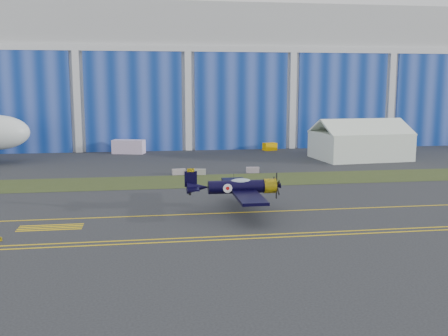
{
  "coord_description": "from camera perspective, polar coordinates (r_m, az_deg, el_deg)",
  "views": [
    {
      "loc": [
        -8.88,
        -58.29,
        13.45
      ],
      "look_at": [
        0.6,
        4.36,
        3.33
      ],
      "focal_mm": 42.0,
      "sensor_mm": 36.0,
      "label": 1
    }
  ],
  "objects": [
    {
      "name": "hold_short_ladder",
      "position": [
        52.76,
        -18.37,
        -6.16
      ],
      "size": [
        6.0,
        2.4,
        0.02
      ],
      "primitive_type": null,
      "color": "yellow",
      "rests_on": "ground"
    },
    {
      "name": "barrier_b",
      "position": [
        78.8,
        -2.73,
        -0.43
      ],
      "size": [
        2.06,
        0.86,
        0.9
      ],
      "primitive_type": "cube",
      "rotation": [
        0.0,
        0.0,
        -0.13
      ],
      "color": "#969892",
      "rests_on": "ground"
    },
    {
      "name": "ground",
      "position": [
        60.48,
        0.05,
        -3.78
      ],
      "size": [
        260.0,
        260.0,
        0.0
      ],
      "primitive_type": "plane",
      "color": "#2C2E33",
      "rests_on": "ground"
    },
    {
      "name": "edge_line_near",
      "position": [
        46.66,
        2.76,
        -7.68
      ],
      "size": [
        80.0,
        0.2,
        0.02
      ],
      "primitive_type": "cube",
      "color": "yellow",
      "rests_on": "ground"
    },
    {
      "name": "edge_line_far",
      "position": [
        47.6,
        2.52,
        -7.34
      ],
      "size": [
        80.0,
        0.2,
        0.02
      ],
      "primitive_type": "cube",
      "color": "yellow",
      "rests_on": "ground"
    },
    {
      "name": "barrier_a",
      "position": [
        79.14,
        -4.95,
        -0.41
      ],
      "size": [
        2.06,
        0.88,
        0.9
      ],
      "primitive_type": "cube",
      "rotation": [
        0.0,
        0.0,
        0.14
      ],
      "color": "#998D94",
      "rests_on": "ground"
    },
    {
      "name": "taxiway_centreline",
      "position": [
        55.67,
        0.83,
        -4.9
      ],
      "size": [
        200.0,
        0.2,
        0.02
      ],
      "primitive_type": "cube",
      "color": "yellow",
      "rests_on": "ground"
    },
    {
      "name": "warbird",
      "position": [
        55.53,
        1.39,
        -2.06
      ],
      "size": [
        11.51,
        13.89,
        4.12
      ],
      "rotation": [
        0.0,
        0.0,
        -0.0
      ],
      "color": "black",
      "rests_on": "ground"
    },
    {
      "name": "barrier_c",
      "position": [
        80.68,
        3.14,
        -0.21
      ],
      "size": [
        2.05,
        0.82,
        0.9
      ],
      "primitive_type": "cube",
      "rotation": [
        0.0,
        0.0,
        -0.11
      ],
      "color": "gray",
      "rests_on": "ground"
    },
    {
      "name": "hangar",
      "position": [
        130.39,
        -4.77,
        9.71
      ],
      "size": [
        220.0,
        45.7,
        30.0
      ],
      "color": "silver",
      "rests_on": "ground"
    },
    {
      "name": "shipping_container",
      "position": [
        104.79,
        -10.34,
        2.29
      ],
      "size": [
        6.66,
        4.11,
        2.69
      ],
      "primitive_type": "cube",
      "rotation": [
        0.0,
        0.0,
        -0.28
      ],
      "color": "silver",
      "rests_on": "ground"
    },
    {
      "name": "tug",
      "position": [
        108.54,
        5.0,
        2.33
      ],
      "size": [
        3.01,
        2.32,
        1.55
      ],
      "primitive_type": "cube",
      "rotation": [
        0.0,
        0.0,
        0.28
      ],
      "color": "#F6B000",
      "rests_on": "ground"
    },
    {
      "name": "grass_median",
      "position": [
        74.06,
        -1.58,
        -1.38
      ],
      "size": [
        260.0,
        10.0,
        0.02
      ],
      "primitive_type": "cube",
      "color": "#475128",
      "rests_on": "ground"
    },
    {
      "name": "tent",
      "position": [
        98.53,
        14.61,
        3.1
      ],
      "size": [
        16.93,
        13.07,
        7.41
      ],
      "rotation": [
        0.0,
        0.0,
        0.09
      ],
      "color": "white",
      "rests_on": "ground"
    }
  ]
}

